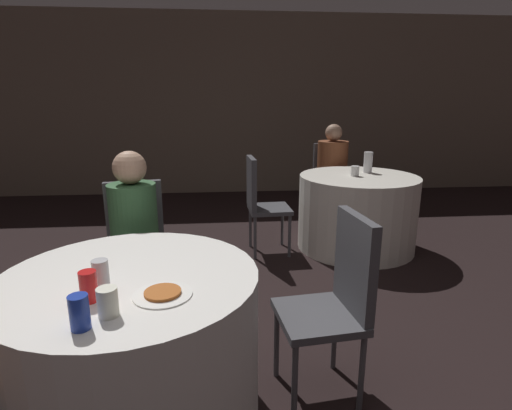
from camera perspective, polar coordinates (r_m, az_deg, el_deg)
The scene contains 16 objects.
wall_back at distance 6.58m, azimuth -7.99°, elevation 13.83°, with size 16.00×0.06×2.80m.
table_near at distance 2.05m, azimuth -16.82°, elevation -19.21°, with size 1.14×1.14×0.76m.
table_far at distance 4.24m, azimuth 14.20°, elevation -0.98°, with size 1.19×1.19×0.76m.
chair_near_north at distance 2.86m, azimuth -16.75°, elevation -4.82°, with size 0.46×0.47×0.97m.
chair_near_east at distance 2.08m, azimuth 11.62°, elevation -12.05°, with size 0.45×0.44×0.97m.
chair_far_west at distance 3.92m, azimuth 0.55°, elevation 1.13°, with size 0.43×0.42×0.97m.
chair_far_north at distance 5.13m, azimuth 10.43°, elevation 4.19°, with size 0.41×0.41×0.97m.
person_green_jacket at distance 2.69m, azimuth -16.85°, elevation -5.55°, with size 0.34×0.49×1.20m.
person_floral_shirt at distance 4.97m, azimuth 10.98°, elevation 4.48°, with size 0.37×0.52×1.22m.
pizza_plate_near at distance 1.65m, azimuth -13.18°, elevation -12.21°, with size 0.23×0.23×0.02m.
soda_can_red at distance 1.67m, azimuth -22.81°, elevation -10.67°, with size 0.07×0.07×0.12m.
soda_can_silver at distance 1.76m, azimuth -21.30°, elevation -9.21°, with size 0.07×0.07×0.12m.
soda_can_blue at distance 1.50m, azimuth -23.92°, elevation -13.85°, with size 0.07×0.07×0.12m.
cup_near at distance 1.54m, azimuth -20.43°, elevation -12.87°, with size 0.07×0.07×0.11m.
bottle_far at distance 4.35m, azimuth 15.72°, elevation 5.90°, with size 0.09×0.09×0.22m.
cup_far at distance 4.13m, azimuth 13.95°, elevation 4.74°, with size 0.08×0.08×0.10m.
Camera 1 is at (0.30, -1.52, 1.51)m, focal length 28.00 mm.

